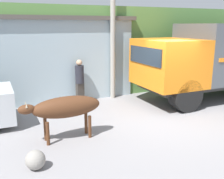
{
  "coord_description": "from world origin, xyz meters",
  "views": [
    {
      "loc": [
        -5.08,
        -6.75,
        3.02
      ],
      "look_at": [
        -1.78,
        0.51,
        1.04
      ],
      "focal_mm": 42.0,
      "sensor_mm": 36.0,
      "label": 1
    }
  ],
  "objects": [
    {
      "name": "pedestrian_on_hill",
      "position": [
        -2.09,
        2.89,
        0.94
      ],
      "size": [
        0.4,
        0.4,
        1.71
      ],
      "rotation": [
        0.0,
        0.0,
        3.31
      ],
      "color": "#38332D",
      "rests_on": "ground_plane"
    },
    {
      "name": "ground_plane",
      "position": [
        0.0,
        0.0,
        0.0
      ],
      "size": [
        60.0,
        60.0,
        0.0
      ],
      "primitive_type": "plane",
      "color": "gray"
    },
    {
      "name": "brown_cow",
      "position": [
        -3.48,
        -0.26,
        0.89
      ],
      "size": [
        2.15,
        0.57,
        1.19
      ],
      "rotation": [
        0.0,
        0.0,
        0.17
      ],
      "color": "#512D19",
      "rests_on": "ground_plane"
    },
    {
      "name": "roadside_rock",
      "position": [
        -4.48,
        -1.47,
        0.21
      ],
      "size": [
        0.43,
        0.43,
        0.43
      ],
      "color": "gray",
      "rests_on": "ground_plane"
    },
    {
      "name": "hillside_embankment",
      "position": [
        0.0,
        6.05,
        1.88
      ],
      "size": [
        32.0,
        5.61,
        3.76
      ],
      "color": "#568442",
      "rests_on": "ground_plane"
    },
    {
      "name": "building_backdrop",
      "position": [
        -2.87,
        4.36,
        1.69
      ],
      "size": [
        6.67,
        2.7,
        3.35
      ],
      "color": "#99ADB7",
      "rests_on": "ground_plane"
    },
    {
      "name": "cargo_truck",
      "position": [
        3.45,
        1.25,
        1.73
      ],
      "size": [
        6.87,
        2.46,
        3.06
      ],
      "rotation": [
        0.0,
        0.0,
        0.01
      ],
      "color": "#2D2D2D",
      "rests_on": "ground_plane"
    },
    {
      "name": "utility_pole",
      "position": [
        -0.62,
        2.99,
        3.4
      ],
      "size": [
        0.9,
        0.2,
        6.55
      ],
      "color": "#9E998E",
      "rests_on": "ground_plane"
    }
  ]
}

